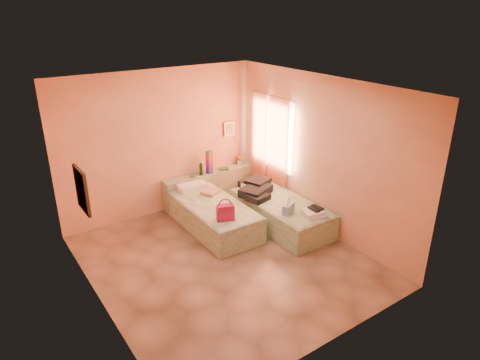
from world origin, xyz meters
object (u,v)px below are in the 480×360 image
Objects in this scene: flower_vase at (240,159)px; towel_stack at (315,214)px; bed_right at (281,214)px; green_book at (224,169)px; headboard_ledge at (210,186)px; magenta_handbag at (225,212)px; blue_handbag at (288,209)px; water_bottle at (201,169)px; bed_left at (213,216)px.

flower_vase is 2.52m from towel_stack.
green_book is (-0.20, 1.64, 0.42)m from bed_right.
headboard_ledge is 2.56m from towel_stack.
green_book is 0.86× the size of flower_vase.
headboard_ledge is 10.30× the size of green_book.
magenta_handbag is at bearing -178.88° from bed_right.
towel_stack is at bearing -93.90° from flower_vase.
blue_handbag is at bearing 130.30° from towel_stack.
water_bottle is 2.16m from blue_handbag.
bed_left is 1.39m from green_book.
bed_left is at bearing -108.20° from green_book.
headboard_ledge is at bearing 88.09° from magenta_handbag.
green_book is (0.32, -0.06, 0.34)m from headboard_ledge.
headboard_ledge is 1.78m from bed_right.
flower_vase is at bearing 53.95° from blue_handbag.
headboard_ledge is at bearing 74.51° from blue_handbag.
flower_vase is (0.78, 0.03, 0.44)m from headboard_ledge.
bed_right is 8.60× the size of flower_vase.
green_book reaches higher than bed_right.
bed_right is 10.05× the size of green_book.
water_bottle reaches higher than towel_stack.
green_book is 1.95m from magenta_handbag.
flower_vase is (0.26, 1.73, 0.52)m from bed_right.
magenta_handbag is (-0.15, -0.66, 0.39)m from bed_left.
towel_stack is at bearing -76.19° from headboard_ledge.
green_book reaches higher than bed_left.
green_book is at bearing 78.78° from magenta_handbag.
towel_stack is at bearing -71.08° from water_bottle.
headboard_ledge reaches higher than bed_left.
green_book reaches higher than towel_stack.
headboard_ledge is 1.02× the size of bed_left.
water_bottle is at bearing 94.36° from magenta_handbag.
bed_left is at bearing 105.32° from blue_handbag.
magenta_handbag is 1.54m from towel_stack.
blue_handbag reaches higher than bed_right.
magenta_handbag is at bearing 133.87° from blue_handbag.
water_bottle is at bearing 108.92° from towel_stack.
water_bottle is at bearing -175.47° from flower_vase.
towel_stack is (1.17, -1.43, 0.30)m from bed_left.
bed_right is 0.58m from blue_handbag.
blue_handbag is (-0.01, -2.07, -0.08)m from green_book.
bed_left is 1.18m from water_bottle.
water_bottle reaches higher than green_book.
blue_handbag is (0.88, -1.08, 0.34)m from bed_left.
headboard_ledge is at bearing 103.81° from towel_stack.
magenta_handbag is at bearing -102.20° from bed_left.
towel_stack is (0.61, -2.48, 0.23)m from headboard_ledge.
flower_vase is 2.22m from blue_handbag.
blue_handbag is (0.54, -2.08, -0.19)m from water_bottle.
flower_vase is (1.00, 0.08, -0.01)m from water_bottle.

